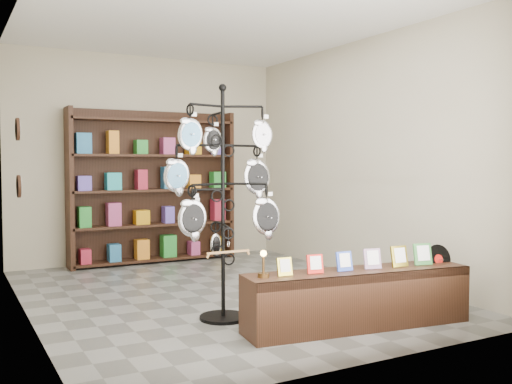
# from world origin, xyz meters

# --- Properties ---
(ground) EXTENTS (5.00, 5.00, 0.00)m
(ground) POSITION_xyz_m (0.00, 0.00, 0.00)
(ground) COLOR slate
(ground) RESTS_ON ground
(room_envelope) EXTENTS (5.00, 5.00, 5.00)m
(room_envelope) POSITION_xyz_m (0.00, 0.00, 1.85)
(room_envelope) COLOR #B6AE93
(room_envelope) RESTS_ON ground
(display_tree) EXTENTS (1.11, 1.00, 2.17)m
(display_tree) POSITION_xyz_m (-0.41, -0.94, 1.25)
(display_tree) COLOR black
(display_tree) RESTS_ON ground
(front_shelf) EXTENTS (2.12, 0.69, 0.73)m
(front_shelf) POSITION_xyz_m (0.51, -1.75, 0.26)
(front_shelf) COLOR black
(front_shelf) RESTS_ON ground
(back_shelving) EXTENTS (2.42, 0.36, 2.20)m
(back_shelving) POSITION_xyz_m (0.00, 2.30, 1.03)
(back_shelving) COLOR black
(back_shelving) RESTS_ON ground
(wall_clocks) EXTENTS (0.03, 0.24, 0.84)m
(wall_clocks) POSITION_xyz_m (-1.97, 0.80, 1.50)
(wall_clocks) COLOR black
(wall_clocks) RESTS_ON ground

